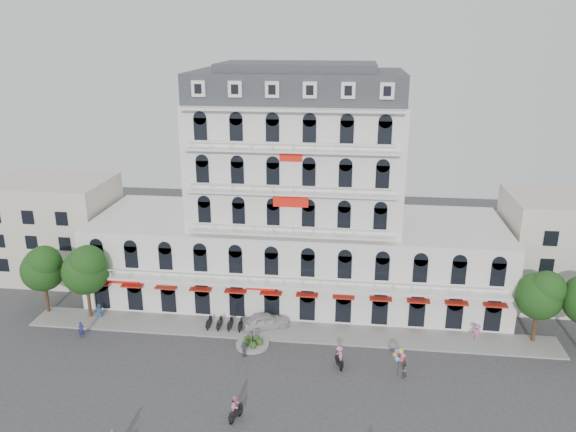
# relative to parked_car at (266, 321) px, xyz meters

# --- Properties ---
(ground) EXTENTS (120.00, 120.00, 0.00)m
(ground) POSITION_rel_parked_car_xyz_m (2.24, -9.50, -0.82)
(ground) COLOR #38383A
(ground) RESTS_ON ground
(sidewalk) EXTENTS (53.00, 4.00, 0.16)m
(sidewalk) POSITION_rel_parked_car_xyz_m (2.24, -0.50, -0.74)
(sidewalk) COLOR gray
(sidewalk) RESTS_ON ground
(main_building) EXTENTS (45.00, 15.00, 25.80)m
(main_building) POSITION_rel_parked_car_xyz_m (2.24, 8.50, 9.14)
(main_building) COLOR silver
(main_building) RESTS_ON ground
(flank_building_west) EXTENTS (14.00, 10.00, 12.00)m
(flank_building_west) POSITION_rel_parked_car_xyz_m (-27.76, 10.50, 5.18)
(flank_building_west) COLOR beige
(flank_building_west) RESTS_ON ground
(flank_building_east) EXTENTS (14.00, 10.00, 12.00)m
(flank_building_east) POSITION_rel_parked_car_xyz_m (32.24, 10.50, 5.18)
(flank_building_east) COLOR beige
(flank_building_east) RESTS_ON ground
(traffic_island) EXTENTS (3.20, 3.20, 1.60)m
(traffic_island) POSITION_rel_parked_car_xyz_m (-0.76, -3.50, -0.56)
(traffic_island) COLOR gray
(traffic_island) RESTS_ON ground
(parked_scooter_row) EXTENTS (4.40, 1.80, 1.10)m
(parked_scooter_row) POSITION_rel_parked_car_xyz_m (-4.11, -0.70, -0.82)
(parked_scooter_row) COLOR black
(parked_scooter_row) RESTS_ON ground
(tree_west_outer) EXTENTS (4.50, 4.48, 7.76)m
(tree_west_outer) POSITION_rel_parked_car_xyz_m (-23.71, 0.48, 4.53)
(tree_west_outer) COLOR #382314
(tree_west_outer) RESTS_ON ground
(tree_west_inner) EXTENTS (4.76, 4.76, 8.25)m
(tree_west_inner) POSITION_rel_parked_car_xyz_m (-18.71, -0.02, 4.86)
(tree_west_inner) COLOR #382314
(tree_west_inner) RESTS_ON ground
(tree_east_inner) EXTENTS (4.40, 4.37, 7.57)m
(tree_east_inner) POSITION_rel_parked_car_xyz_m (26.29, 0.48, 4.39)
(tree_east_inner) COLOR #382314
(tree_east_inner) RESTS_ON ground
(parked_car) EXTENTS (5.20, 3.74, 1.64)m
(parked_car) POSITION_rel_parked_car_xyz_m (0.00, 0.00, 0.00)
(parked_car) COLOR silver
(parked_car) RESTS_ON ground
(rider_southwest) EXTENTS (0.92, 1.61, 2.17)m
(rider_southwest) POSITION_rel_parked_car_xyz_m (-0.10, -14.34, 0.28)
(rider_southwest) COLOR black
(rider_southwest) RESTS_ON ground
(rider_center) EXTENTS (0.96, 1.64, 2.16)m
(rider_center) POSITION_rel_parked_car_xyz_m (7.64, -6.17, 0.31)
(rider_center) COLOR black
(rider_center) RESTS_ON ground
(pedestrian_left) EXTENTS (0.90, 0.73, 1.59)m
(pedestrian_left) POSITION_rel_parked_car_xyz_m (-17.76, 0.00, -0.02)
(pedestrian_left) COLOR navy
(pedestrian_left) RESTS_ON ground
(pedestrian_mid) EXTENTS (1.01, 0.67, 1.60)m
(pedestrian_mid) POSITION_rel_parked_car_xyz_m (-1.17, -5.46, -0.02)
(pedestrian_mid) COLOR #595860
(pedestrian_mid) RESTS_ON ground
(pedestrian_right) EXTENTS (1.34, 1.19, 1.80)m
(pedestrian_right) POSITION_rel_parked_car_xyz_m (20.77, 0.00, 0.08)
(pedestrian_right) COLOR #BD649A
(pedestrian_right) RESTS_ON ground
(pedestrian_far) EXTENTS (0.72, 0.60, 1.70)m
(pedestrian_far) POSITION_rel_parked_car_xyz_m (-17.76, -4.05, 0.03)
(pedestrian_far) COLOR navy
(pedestrian_far) RESTS_ON ground
(balloon_vendor) EXTENTS (1.41, 1.32, 2.45)m
(balloon_vendor) POSITION_rel_parked_car_xyz_m (13.07, -6.96, 0.45)
(balloon_vendor) COLOR #4F5156
(balloon_vendor) RESTS_ON ground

